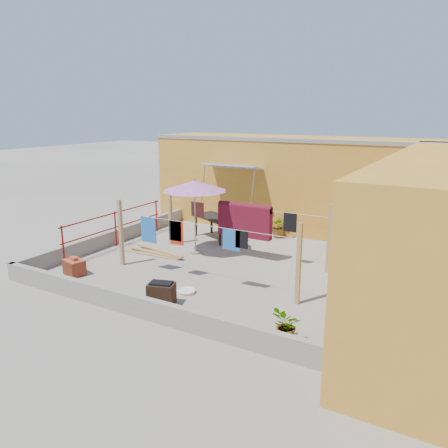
{
  "coord_description": "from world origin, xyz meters",
  "views": [
    {
      "loc": [
        5.47,
        -9.77,
        4.02
      ],
      "look_at": [
        -0.3,
        0.3,
        1.04
      ],
      "focal_mm": 35.0,
      "sensor_mm": 36.0,
      "label": 1
    }
  ],
  "objects_px": {
    "patio_umbrella": "(195,186)",
    "green_hose": "(389,258)",
    "outdoor_table": "(216,219)",
    "water_jug_b": "(376,274)",
    "white_basin": "(186,291)",
    "water_jug_a": "(343,257)",
    "brick_stack": "(74,267)",
    "brazier": "(161,293)",
    "plant_back_a": "(279,227)"
  },
  "relations": [
    {
      "from": "patio_umbrella",
      "to": "green_hose",
      "type": "xyz_separation_m",
      "value": [
        5.04,
        2.24,
        -1.95
      ]
    },
    {
      "from": "outdoor_table",
      "to": "water_jug_b",
      "type": "bearing_deg",
      "value": -12.8
    },
    {
      "from": "white_basin",
      "to": "green_hose",
      "type": "distance_m",
      "value": 6.0
    },
    {
      "from": "water_jug_a",
      "to": "white_basin",
      "type": "bearing_deg",
      "value": -122.97
    },
    {
      "from": "brick_stack",
      "to": "water_jug_a",
      "type": "xyz_separation_m",
      "value": [
        5.68,
        4.38,
        -0.06
      ]
    },
    {
      "from": "patio_umbrella",
      "to": "white_basin",
      "type": "distance_m",
      "value": 3.51
    },
    {
      "from": "brick_stack",
      "to": "brazier",
      "type": "xyz_separation_m",
      "value": [
        3.02,
        -0.31,
        0.04
      ]
    },
    {
      "from": "patio_umbrella",
      "to": "outdoor_table",
      "type": "bearing_deg",
      "value": 99.49
    },
    {
      "from": "water_jug_b",
      "to": "green_hose",
      "type": "distance_m",
      "value": 1.86
    },
    {
      "from": "white_basin",
      "to": "brick_stack",
      "type": "bearing_deg",
      "value": -171.73
    },
    {
      "from": "brick_stack",
      "to": "brazier",
      "type": "height_order",
      "value": "brazier"
    },
    {
      "from": "patio_umbrella",
      "to": "water_jug_b",
      "type": "relative_size",
      "value": 5.92
    },
    {
      "from": "water_jug_b",
      "to": "green_hose",
      "type": "bearing_deg",
      "value": 90.0
    },
    {
      "from": "water_jug_a",
      "to": "green_hose",
      "type": "height_order",
      "value": "water_jug_a"
    },
    {
      "from": "outdoor_table",
      "to": "brazier",
      "type": "xyz_separation_m",
      "value": [
        1.58,
        -4.92,
        -0.43
      ]
    },
    {
      "from": "brazier",
      "to": "water_jug_b",
      "type": "distance_m",
      "value": 5.26
    },
    {
      "from": "patio_umbrella",
      "to": "white_basin",
      "type": "xyz_separation_m",
      "value": [
        1.42,
        -2.55,
        -1.95
      ]
    },
    {
      "from": "outdoor_table",
      "to": "water_jug_b",
      "type": "height_order",
      "value": "outdoor_table"
    },
    {
      "from": "brick_stack",
      "to": "white_basin",
      "type": "distance_m",
      "value": 3.17
    },
    {
      "from": "plant_back_a",
      "to": "brick_stack",
      "type": "bearing_deg",
      "value": -118.95
    },
    {
      "from": "brick_stack",
      "to": "plant_back_a",
      "type": "relative_size",
      "value": 0.84
    },
    {
      "from": "water_jug_a",
      "to": "green_hose",
      "type": "bearing_deg",
      "value": 39.04
    },
    {
      "from": "brick_stack",
      "to": "water_jug_a",
      "type": "relative_size",
      "value": 1.88
    },
    {
      "from": "green_hose",
      "to": "brick_stack",
      "type": "bearing_deg",
      "value": -142.11
    },
    {
      "from": "patio_umbrella",
      "to": "brazier",
      "type": "bearing_deg",
      "value": -68.4
    },
    {
      "from": "outdoor_table",
      "to": "plant_back_a",
      "type": "relative_size",
      "value": 2.39
    },
    {
      "from": "brazier",
      "to": "plant_back_a",
      "type": "height_order",
      "value": "plant_back_a"
    },
    {
      "from": "outdoor_table",
      "to": "brazier",
      "type": "relative_size",
      "value": 2.73
    },
    {
      "from": "outdoor_table",
      "to": "green_hose",
      "type": "bearing_deg",
      "value": 6.94
    },
    {
      "from": "patio_umbrella",
      "to": "green_hose",
      "type": "distance_m",
      "value": 5.85
    },
    {
      "from": "water_jug_b",
      "to": "brazier",
      "type": "bearing_deg",
      "value": -135.1
    },
    {
      "from": "patio_umbrella",
      "to": "water_jug_a",
      "type": "bearing_deg",
      "value": 19.14
    },
    {
      "from": "white_basin",
      "to": "water_jug_b",
      "type": "height_order",
      "value": "water_jug_b"
    },
    {
      "from": "outdoor_table",
      "to": "water_jug_a",
      "type": "bearing_deg",
      "value": -2.95
    },
    {
      "from": "patio_umbrella",
      "to": "brazier",
      "type": "distance_m",
      "value": 3.97
    },
    {
      "from": "white_basin",
      "to": "brazier",
      "type": "bearing_deg",
      "value": -98.1
    },
    {
      "from": "brick_stack",
      "to": "brazier",
      "type": "bearing_deg",
      "value": -5.91
    },
    {
      "from": "green_hose",
      "to": "outdoor_table",
      "type": "bearing_deg",
      "value": -173.06
    },
    {
      "from": "brick_stack",
      "to": "water_jug_b",
      "type": "relative_size",
      "value": 1.66
    },
    {
      "from": "patio_umbrella",
      "to": "brick_stack",
      "type": "height_order",
      "value": "patio_umbrella"
    },
    {
      "from": "patio_umbrella",
      "to": "white_basin",
      "type": "bearing_deg",
      "value": -60.84
    },
    {
      "from": "brazier",
      "to": "plant_back_a",
      "type": "bearing_deg",
      "value": 88.38
    },
    {
      "from": "patio_umbrella",
      "to": "brazier",
      "type": "xyz_separation_m",
      "value": [
        1.31,
        -3.32,
        -1.74
      ]
    },
    {
      "from": "patio_umbrella",
      "to": "outdoor_table",
      "type": "distance_m",
      "value": 2.09
    },
    {
      "from": "brazier",
      "to": "water_jug_a",
      "type": "xyz_separation_m",
      "value": [
        2.66,
        4.7,
        -0.1
      ]
    },
    {
      "from": "green_hose",
      "to": "plant_back_a",
      "type": "distance_m",
      "value": 3.61
    },
    {
      "from": "green_hose",
      "to": "plant_back_a",
      "type": "bearing_deg",
      "value": 171.63
    },
    {
      "from": "patio_umbrella",
      "to": "outdoor_table",
      "type": "relative_size",
      "value": 1.25
    },
    {
      "from": "brazier",
      "to": "water_jug_b",
      "type": "relative_size",
      "value": 1.74
    },
    {
      "from": "green_hose",
      "to": "plant_back_a",
      "type": "relative_size",
      "value": 0.76
    }
  ]
}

